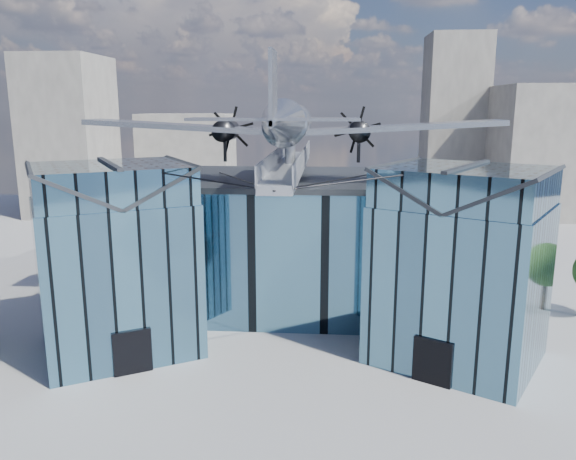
{
  "coord_description": "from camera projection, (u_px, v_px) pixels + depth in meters",
  "views": [
    {
      "loc": [
        2.65,
        -33.66,
        15.07
      ],
      "look_at": [
        0.0,
        2.0,
        7.2
      ],
      "focal_mm": 35.0,
      "sensor_mm": 36.0,
      "label": 1
    }
  ],
  "objects": [
    {
      "name": "bg_towers",
      "position": [
        322.0,
        142.0,
        83.14
      ],
      "size": [
        77.0,
        24.5,
        26.0
      ],
      "color": "gray",
      "rests_on": "ground"
    },
    {
      "name": "museum",
      "position": [
        292.0,
        241.0,
        40.69
      ],
      "size": [
        32.88,
        24.5,
        17.6
      ],
      "color": "teal",
      "rests_on": "ground"
    },
    {
      "name": "ground_plane",
      "position": [
        286.0,
        345.0,
        36.22
      ],
      "size": [
        120.0,
        120.0,
        0.0
      ],
      "primitive_type": "plane",
      "color": "gray"
    }
  ]
}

